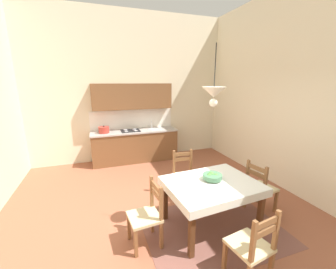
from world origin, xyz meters
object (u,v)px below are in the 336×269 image
object	(u,v)px
kitchen_cabinetry	(134,132)
dining_chair_camera_side	(252,247)
dining_chair_window_side	(260,188)
dining_table	(212,189)
dining_chair_kitchen_side	(184,175)
pendant_lamp	(214,93)
dining_chair_tv_side	(147,215)
fruit_bowl	(212,176)

from	to	relation	value
kitchen_cabinetry	dining_chair_camera_side	xyz separation A→B (m)	(0.55, -4.28, -0.41)
dining_chair_window_side	dining_table	bearing A→B (deg)	-176.31
dining_chair_kitchen_side	pendant_lamp	xyz separation A→B (m)	(-0.07, -1.05, 1.66)
dining_chair_window_side	dining_chair_tv_side	xyz separation A→B (m)	(-2.05, -0.11, 0.00)
dining_chair_kitchen_side	pendant_lamp	size ratio (longest dim) A/B	1.16
kitchen_cabinetry	dining_table	bearing A→B (deg)	-79.64
dining_chair_window_side	dining_chair_tv_side	world-z (taller)	same
dining_chair_kitchen_side	pendant_lamp	bearing A→B (deg)	-93.67
dining_chair_camera_side	dining_chair_window_side	size ratio (longest dim) A/B	1.00
dining_chair_window_side	dining_chair_kitchen_side	bearing A→B (deg)	139.48
dining_table	dining_chair_camera_side	size ratio (longest dim) A/B	1.57
kitchen_cabinetry	dining_chair_camera_side	distance (m)	4.33
kitchen_cabinetry	pendant_lamp	xyz separation A→B (m)	(0.50, -3.37, 1.25)
kitchen_cabinetry	dining_chair_camera_side	bearing A→B (deg)	-82.73
dining_chair_camera_side	dining_chair_window_side	xyz separation A→B (m)	(1.07, 1.06, 0.00)
dining_chair_tv_side	dining_chair_window_side	bearing A→B (deg)	3.14
dining_chair_camera_side	dining_chair_window_side	world-z (taller)	same
kitchen_cabinetry	dining_chair_window_side	bearing A→B (deg)	-63.35
dining_table	dining_chair_kitchen_side	distance (m)	0.98
dining_chair_kitchen_side	dining_chair_tv_side	size ratio (longest dim) A/B	1.00
dining_chair_camera_side	dining_chair_kitchen_side	distance (m)	1.96
dining_chair_window_side	pendant_lamp	size ratio (longest dim) A/B	1.16
dining_table	pendant_lamp	size ratio (longest dim) A/B	1.81
dining_chair_tv_side	pendant_lamp	bearing A→B (deg)	-2.45
pendant_lamp	fruit_bowl	bearing A→B (deg)	47.51
dining_table	dining_chair_kitchen_side	xyz separation A→B (m)	(-0.03, 0.96, -0.19)
kitchen_cabinetry	dining_chair_window_side	xyz separation A→B (m)	(1.62, -3.22, -0.41)
kitchen_cabinetry	fruit_bowl	distance (m)	3.28
dining_chair_window_side	dining_chair_tv_side	size ratio (longest dim) A/B	1.00
dining_table	dining_chair_window_side	distance (m)	1.04
fruit_bowl	pendant_lamp	bearing A→B (deg)	-132.49
dining_chair_kitchen_side	fruit_bowl	size ratio (longest dim) A/B	3.10
dining_chair_kitchen_side	fruit_bowl	xyz separation A→B (m)	(0.08, -0.89, 0.37)
pendant_lamp	dining_chair_tv_side	bearing A→B (deg)	177.55
dining_chair_tv_side	dining_chair_kitchen_side	bearing A→B (deg)	45.14
dining_chair_camera_side	pendant_lamp	bearing A→B (deg)	92.96
dining_chair_window_side	dining_chair_kitchen_side	world-z (taller)	same
dining_chair_kitchen_side	pendant_lamp	world-z (taller)	pendant_lamp
kitchen_cabinetry	dining_chair_window_side	world-z (taller)	kitchen_cabinetry
dining_chair_tv_side	fruit_bowl	xyz separation A→B (m)	(1.08, 0.12, 0.37)
dining_chair_kitchen_side	dining_chair_tv_side	xyz separation A→B (m)	(-1.00, -1.01, 0.00)
dining_table	fruit_bowl	xyz separation A→B (m)	(0.04, 0.07, 0.18)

